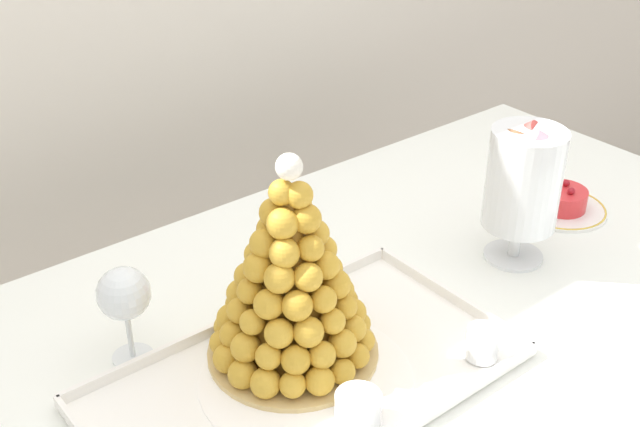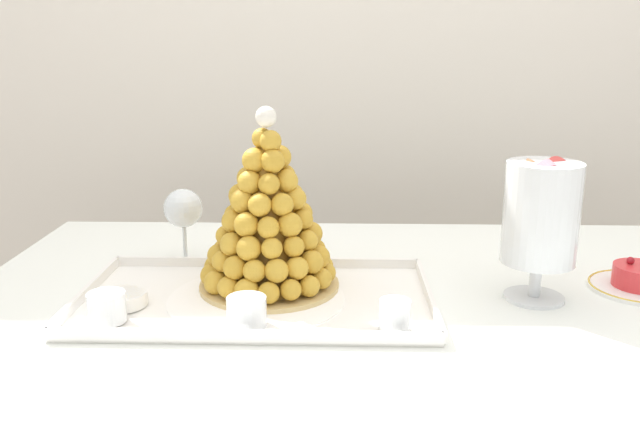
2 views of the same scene
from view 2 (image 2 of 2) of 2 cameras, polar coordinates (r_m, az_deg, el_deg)
The scene contains 11 objects.
backdrop_wall at distance 1.99m, azimuth 4.76°, elevation 15.14°, with size 4.80×0.10×2.50m, color silver.
buffet_table at distance 1.22m, azimuth 6.53°, elevation -10.88°, with size 1.56×0.93×0.80m.
serving_tray at distance 1.14m, azimuth -5.51°, elevation -7.40°, with size 0.60×0.34×0.02m.
croquembouche at distance 1.15m, azimuth -4.55°, elevation -0.47°, with size 0.25×0.25×0.32m.
dessert_cup_left at distance 1.09m, azimuth -17.99°, elevation -7.81°, with size 0.06×0.06×0.05m.
dessert_cup_mid_left at distance 1.03m, azimuth -6.38°, elevation -8.52°, with size 0.06×0.06×0.05m.
dessert_cup_centre at distance 1.02m, azimuth 6.50°, elevation -8.85°, with size 0.05×0.05×0.05m.
creme_brulee_ramekin at distance 1.15m, azimuth -16.73°, elevation -7.02°, with size 0.08×0.08×0.02m.
macaron_goblet at distance 1.17m, azimuth 18.61°, elevation -0.09°, with size 0.13×0.13×0.26m.
fruit_tart_plate at distance 1.32m, azimuth 25.93°, elevation -5.28°, with size 0.18×0.18×0.06m.
wine_glass at distance 1.32m, azimuth -11.77°, elevation 0.28°, with size 0.08×0.08×0.15m.
Camera 2 is at (-0.11, -1.09, 1.24)m, focal length 36.94 mm.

